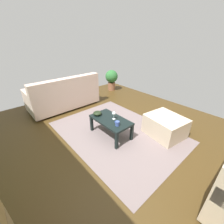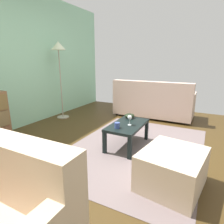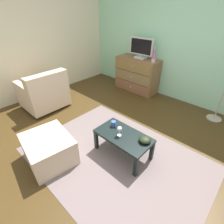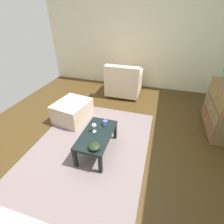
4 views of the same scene
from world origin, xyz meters
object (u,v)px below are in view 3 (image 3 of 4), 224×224
Objects in this scene: lava_lamp at (154,56)px; mug at (114,124)px; dresser at (137,75)px; ottoman at (49,149)px; bowl_decorative at (145,139)px; coffee_table at (123,138)px; wine_glass at (120,129)px; tv at (141,48)px; armchair at (44,93)px.

lava_lamp is 2.89× the size of mug.
dresser is 2.92m from ottoman.
bowl_decorative is at bearing 3.30° from mug.
lava_lamp is (0.45, -0.04, 0.57)m from dresser.
coffee_table is at bearing -58.66° from dresser.
lava_lamp is 1.92× the size of bowl_decorative.
coffee_table is 0.33m from bowl_decorative.
tv is at bearing 118.72° from wine_glass.
wine_glass is 1.38× the size of mug.
dresser is at bearing -153.41° from tv.
ottoman is at bearing -27.09° from armchair.
bowl_decorative is (0.30, 0.09, 0.09)m from coffee_table.
armchair reaches higher than ottoman.
dresser is 2.31m from armchair.
armchair reaches higher than mug.
tv is 2.57m from bowl_decorative.
coffee_table is 2.17m from armchair.
armchair is 1.64m from ottoman.
tv reaches higher than coffee_table.
dresser reaches higher than armchair.
coffee_table is at bearing -13.57° from mug.
bowl_decorative is (1.10, -1.91, -0.59)m from lava_lamp.
dresser is 1.58× the size of ottoman.
dresser is 7.03× the size of wine_glass.
dresser is at bearing 116.67° from mug.
dresser reaches higher than bowl_decorative.
dresser is 6.42× the size of bowl_decorative.
ottoman is (0.53, -2.86, -0.22)m from dresser.
mug reaches higher than ottoman.
mug is at bearing -74.33° from lava_lamp.
tv is at bearing 127.22° from bowl_decorative.
wine_glass reaches higher than bowl_decorative.
tv is (0.05, 0.02, 0.67)m from dresser.
wine_glass is at bearing -61.28° from tv.
coffee_table is 1.09m from ottoman.
lava_lamp is 0.47× the size of ottoman.
wine_glass reaches higher than mug.
armchair reaches higher than bowl_decorative.
ottoman is at bearing -117.77° from mug.
tv is 5.38× the size of mug.
coffee_table is at bearing -68.39° from lava_lamp.
coffee_table is 0.18m from wine_glass.
tv is at bearing 26.59° from dresser.
lava_lamp is 2.28m from bowl_decorative.
lava_lamp reaches higher than bowl_decorative.
lava_lamp is at bearing 105.67° from mug.
lava_lamp is 2.57m from armchair.
mug is at bearing -176.70° from bowl_decorative.
ottoman is (1.45, -0.74, -0.15)m from armchair.
ottoman is (-1.01, -0.91, -0.21)m from bowl_decorative.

